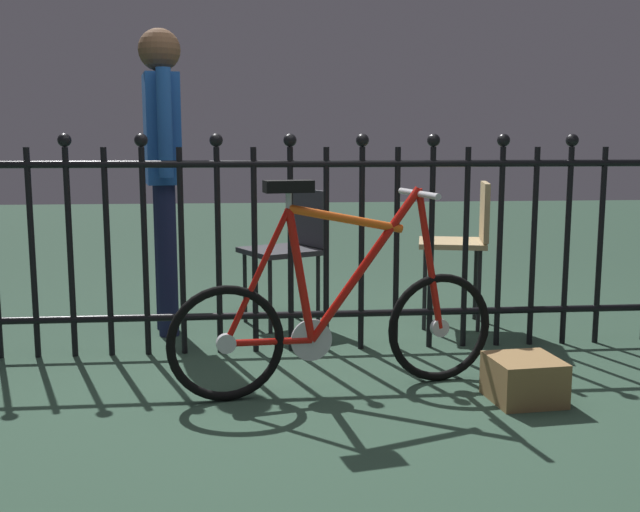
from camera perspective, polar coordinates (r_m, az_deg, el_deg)
ground_plane at (r=3.36m, az=-0.60°, el=-9.77°), size 20.00×20.00×0.00m
iron_fence at (r=3.76m, az=-2.59°, el=1.35°), size 3.82×0.07×1.14m
bicycle at (r=3.19m, az=1.28°, el=-4.69°), size 1.43×0.42×0.91m
chair_charcoal at (r=4.37m, az=-2.17°, el=1.12°), size 0.53×0.53×0.79m
chair_tan at (r=4.39m, az=11.01°, el=1.54°), size 0.46×0.46×0.84m
person_visitor at (r=4.20m, az=-11.95°, el=7.63°), size 0.23×0.47×1.67m
display_crate at (r=3.24m, az=15.33°, el=-9.08°), size 0.30×0.30×0.18m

